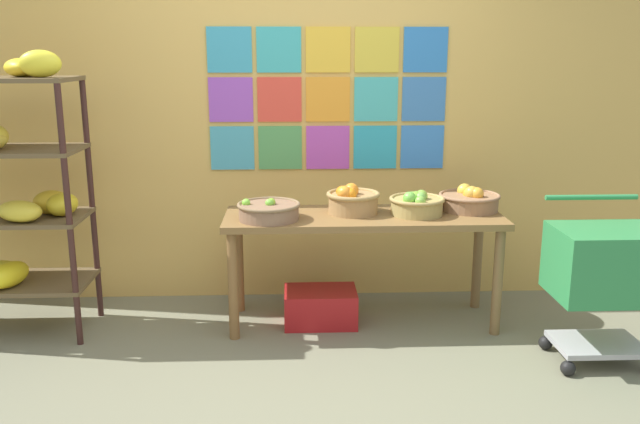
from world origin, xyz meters
TOP-DOWN VIEW (x-y plane):
  - ground at (0.00, 0.00)m, footprint 9.06×9.06m
  - back_wall_with_art at (0.00, 1.56)m, footprint 4.96×0.07m
  - banana_shelf_unit at (-1.70, 0.95)m, footprint 0.89×0.60m
  - display_table at (0.42, 1.02)m, footprint 1.69×0.56m
  - fruit_basket_back_right at (-0.15, 0.92)m, footprint 0.37×0.37m
  - fruit_basket_centre at (0.35, 1.06)m, footprint 0.33×0.33m
  - fruit_basket_right at (0.74, 1.00)m, footprint 0.34×0.34m
  - fruit_basket_left at (1.09, 1.12)m, footprint 0.38×0.38m
  - produce_crate_under_table at (0.15, 1.01)m, footprint 0.45×0.30m
  - shopping_cart at (1.65, 0.41)m, footprint 0.55×0.46m

SIDE VIEW (x-z plane):
  - ground at x=0.00m, z-range 0.00..0.00m
  - produce_crate_under_table at x=0.15m, z-range 0.00..0.22m
  - shopping_cart at x=1.65m, z-range 0.09..0.98m
  - display_table at x=0.42m, z-range 0.26..0.96m
  - fruit_basket_back_right at x=-0.15m, z-range 0.69..0.82m
  - fruit_basket_left at x=1.09m, z-range 0.68..0.84m
  - fruit_basket_right at x=0.74m, z-range 0.69..0.84m
  - fruit_basket_centre at x=0.35m, z-range 0.68..0.87m
  - banana_shelf_unit at x=-1.70m, z-range 0.08..1.75m
  - back_wall_with_art at x=0.00m, z-range 0.00..2.72m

